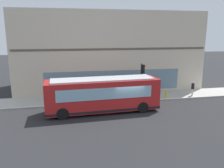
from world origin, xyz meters
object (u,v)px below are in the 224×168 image
Objects in this scene: pedestrian_near_hydrant at (83,90)px; newspaper_vending_box at (127,92)px; traffic_light_near_corner at (142,75)px; fire_hydrant at (166,94)px; pedestrian_near_building_entrance at (54,91)px; city_bus_nearside at (103,95)px; pedestrian_by_light_pole at (193,88)px.

newspaper_vending_box is (0.11, -4.80, -0.47)m from pedestrian_near_hydrant.
traffic_light_near_corner is 3.60m from fire_hydrant.
traffic_light_near_corner reaches higher than pedestrian_near_building_entrance.
newspaper_vending_box is (4.07, -3.34, -0.95)m from city_bus_nearside.
city_bus_nearside reaches higher than newspaper_vending_box.
fire_hydrant is at bearing 92.44° from pedestrian_by_light_pole.
pedestrian_near_hydrant is at bearing 91.32° from newspaper_vending_box.
pedestrian_near_building_entrance is at bearing 94.30° from pedestrian_near_hydrant.
pedestrian_by_light_pole is 0.91× the size of pedestrian_near_building_entrance.
newspaper_vending_box is at bearing 38.68° from traffic_light_near_corner.
pedestrian_by_light_pole is (2.84, -10.53, -0.49)m from city_bus_nearside.
city_bus_nearside is 5.36m from traffic_light_near_corner.
pedestrian_by_light_pole is at bearing -87.56° from fire_hydrant.
pedestrian_near_hydrant is at bearing 20.20° from city_bus_nearside.
traffic_light_near_corner is (2.56, -4.55, 1.23)m from city_bus_nearside.
city_bus_nearside is at bearing 119.30° from traffic_light_near_corner.
traffic_light_near_corner is at bearing 92.71° from pedestrian_by_light_pole.
city_bus_nearside reaches higher than fire_hydrant.
pedestrian_near_building_entrance is at bearing 84.97° from fire_hydrant.
traffic_light_near_corner reaches higher than city_bus_nearside.
fire_hydrant is (2.70, -7.34, -1.04)m from city_bus_nearside.
traffic_light_near_corner reaches higher than pedestrian_by_light_pole.
city_bus_nearside reaches higher than pedestrian_near_hydrant.
fire_hydrant is 4.23m from newspaper_vending_box.
pedestrian_near_building_entrance is 7.77m from newspaper_vending_box.
pedestrian_by_light_pole is (-1.12, -11.99, -0.01)m from pedestrian_near_hydrant.
city_bus_nearside is 7.89m from fire_hydrant.
fire_hydrant is 0.42× the size of pedestrian_near_building_entrance.
city_bus_nearside is at bearing -159.80° from pedestrian_near_hydrant.
pedestrian_by_light_pole reaches higher than newspaper_vending_box.
traffic_light_near_corner reaches higher than newspaper_vending_box.
pedestrian_by_light_pole reaches higher than fire_hydrant.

